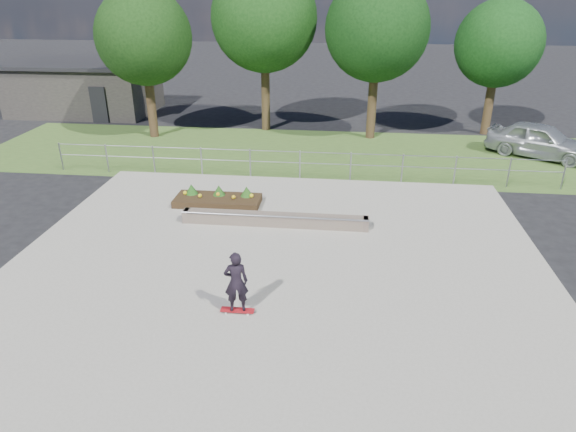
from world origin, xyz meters
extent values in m
plane|color=black|center=(0.00, 0.00, 0.00)|extent=(120.00, 120.00, 0.00)
cube|color=#375522|center=(0.00, 11.00, 0.01)|extent=(30.00, 8.00, 0.02)
cube|color=gray|center=(0.00, 0.00, 0.03)|extent=(15.00, 15.00, 0.06)
cylinder|color=gray|center=(-10.00, 7.50, 0.60)|extent=(0.06, 0.06, 1.20)
cylinder|color=#95989D|center=(-8.00, 7.50, 0.60)|extent=(0.06, 0.06, 1.20)
cylinder|color=gray|center=(-6.00, 7.50, 0.60)|extent=(0.06, 0.06, 1.20)
cylinder|color=#989CA1|center=(-4.00, 7.50, 0.60)|extent=(0.06, 0.06, 1.20)
cylinder|color=gray|center=(-2.00, 7.50, 0.60)|extent=(0.06, 0.06, 1.20)
cylinder|color=#95979E|center=(0.00, 7.50, 0.60)|extent=(0.06, 0.06, 1.20)
cylinder|color=gray|center=(2.00, 7.50, 0.60)|extent=(0.06, 0.06, 1.20)
cylinder|color=gray|center=(4.00, 7.50, 0.60)|extent=(0.06, 0.06, 1.20)
cylinder|color=gray|center=(6.00, 7.50, 0.60)|extent=(0.06, 0.06, 1.20)
cylinder|color=gray|center=(8.00, 7.50, 0.60)|extent=(0.06, 0.06, 1.20)
cylinder|color=#94979C|center=(10.00, 7.50, 0.60)|extent=(0.06, 0.06, 1.20)
cylinder|color=gray|center=(0.00, 7.50, 1.15)|extent=(20.00, 0.04, 0.04)
cylinder|color=gray|center=(0.00, 7.50, 0.70)|extent=(20.00, 0.04, 0.04)
cube|color=#2B2926|center=(-14.00, 18.00, 1.40)|extent=(8.00, 5.00, 2.80)
cube|color=black|center=(-14.00, 18.00, 2.90)|extent=(8.40, 5.40, 0.20)
cube|color=black|center=(-12.00, 15.45, 1.00)|extent=(0.90, 0.10, 2.00)
cylinder|color=#352315|center=(-8.00, 13.00, 1.46)|extent=(0.44, 0.44, 2.93)
sphere|color=black|center=(-8.00, 13.00, 4.88)|extent=(4.55, 4.55, 4.55)
cylinder|color=#332414|center=(-2.50, 15.00, 1.69)|extent=(0.44, 0.44, 3.38)
sphere|color=black|center=(-2.50, 15.00, 5.62)|extent=(5.25, 5.25, 5.25)
cylinder|color=#342415|center=(3.00, 14.00, 1.57)|extent=(0.44, 0.44, 3.15)
sphere|color=black|center=(3.00, 14.00, 5.25)|extent=(4.90, 4.90, 4.90)
cylinder|color=#372616|center=(9.00, 15.50, 1.35)|extent=(0.44, 0.44, 2.70)
sphere|color=black|center=(9.00, 15.50, 4.50)|extent=(4.20, 4.20, 4.20)
cube|color=brown|center=(-0.41, 3.02, 0.26)|extent=(6.00, 0.40, 0.40)
cylinder|color=gray|center=(-0.41, 2.82, 0.46)|extent=(6.00, 0.06, 0.06)
cube|color=brown|center=(-3.31, 3.02, 0.26)|extent=(0.15, 0.42, 0.40)
cube|color=brown|center=(2.49, 3.02, 0.26)|extent=(0.15, 0.42, 0.40)
cube|color=black|center=(-2.64, 4.53, 0.18)|extent=(3.00, 1.20, 0.25)
sphere|color=yellow|center=(-3.84, 4.63, 0.39)|extent=(0.14, 0.14, 0.14)
sphere|color=yellow|center=(-3.24, 4.43, 0.39)|extent=(0.14, 0.14, 0.14)
sphere|color=gold|center=(-2.64, 4.63, 0.39)|extent=(0.14, 0.14, 0.14)
sphere|color=gold|center=(-2.04, 4.43, 0.39)|extent=(0.14, 0.14, 0.14)
sphere|color=yellow|center=(-1.44, 4.63, 0.39)|extent=(0.14, 0.14, 0.14)
cone|color=#194814|center=(-3.64, 4.78, 0.49)|extent=(0.44, 0.44, 0.36)
cone|color=#1A4513|center=(-2.64, 4.78, 0.49)|extent=(0.44, 0.44, 0.36)
cone|color=#1D4915|center=(-1.64, 4.78, 0.49)|extent=(0.44, 0.44, 0.36)
cylinder|color=silver|center=(-0.89, -1.96, 0.09)|extent=(0.05, 0.03, 0.05)
cylinder|color=white|center=(-0.89, -1.78, 0.09)|extent=(0.05, 0.03, 0.05)
cylinder|color=silver|center=(-0.37, -1.96, 0.09)|extent=(0.05, 0.03, 0.05)
cylinder|color=silver|center=(-0.37, -1.78, 0.09)|extent=(0.05, 0.03, 0.05)
cylinder|color=#97969B|center=(-0.89, -1.87, 0.11)|extent=(0.02, 0.18, 0.02)
cylinder|color=#9E9EA4|center=(-0.37, -1.87, 0.11)|extent=(0.02, 0.18, 0.02)
cube|color=maroon|center=(-0.63, -1.87, 0.13)|extent=(0.80, 0.21, 0.02)
imported|color=black|center=(-0.63, -1.87, 0.91)|extent=(0.63, 0.48, 1.53)
imported|color=#A4AAAE|center=(10.44, 11.65, 0.77)|extent=(4.83, 3.93, 1.55)
camera|label=1|loc=(1.69, -11.79, 7.16)|focal=32.00mm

